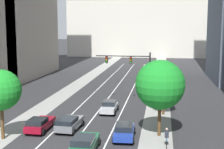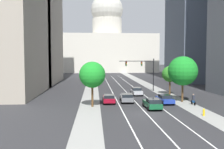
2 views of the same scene
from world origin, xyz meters
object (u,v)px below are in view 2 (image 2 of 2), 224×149
Objects in this scene: car_gray at (127,97)px; street_tree_mid_left at (92,75)px; car_crimson at (109,98)px; car_green at (152,103)px; street_tree_near_right at (183,71)px; car_silver at (137,91)px; traffic_signal_mast at (143,68)px; fire_hydrant at (204,112)px; street_tree_mid_right at (170,74)px; capitol_building at (107,45)px; cyclist at (193,100)px; car_blue at (165,99)px.

car_gray is 7.62m from street_tree_mid_left.
street_tree_mid_left is at bearing 138.20° from car_crimson.
street_tree_near_right is at bearing -50.77° from car_green.
traffic_signal_mast is at bearing -21.96° from car_silver.
car_silver is 0.55× the size of street_tree_near_right.
car_crimson reaches higher than fire_hydrant.
street_tree_mid_left is at bearing -167.85° from street_tree_near_right.
car_silver is 0.73× the size of street_tree_mid_right.
fire_hydrant is (8.34, -10.21, -0.33)m from car_gray.
cyclist is (8.39, -95.77, -13.30)m from capitol_building.
car_green is 0.61× the size of street_tree_near_right.
car_blue is 0.96× the size of car_green.
capitol_building is 93.63m from street_tree_near_right.
car_gray is 6.10m from car_blue.
car_crimson is at bearing 80.88° from car_blue.
fire_hydrant is 16.03m from street_tree_mid_left.
car_crimson is 17.00m from traffic_signal_mast.
traffic_signal_mast is (2.38, 19.17, 4.26)m from car_green.
car_silver reaches higher than car_blue.
street_tree_mid_right is at bearing -84.54° from capitol_building.
car_crimson is 5.54m from street_tree_mid_left.
street_tree_mid_left is at bearing 153.99° from fire_hydrant.
cyclist is at bearing -72.09° from car_green.
street_tree_mid_left is 1.18× the size of street_tree_mid_right.
car_green is (1.47, -98.15, -13.36)m from capitol_building.
capitol_building is 11.26× the size of car_gray.
car_silver is 7.41m from street_tree_mid_right.
fire_hydrant is at bearing -138.31° from car_gray.
capitol_building is at bearing -0.24° from car_green.
street_tree_mid_left is 18.89m from street_tree_mid_right.
car_crimson is 15.47m from street_tree_mid_right.
street_tree_mid_left reaches higher than car_crimson.
fire_hydrant is at bearing -82.81° from traffic_signal_mast.
car_crimson is at bearing 103.96° from car_gray.
car_blue is (5.89, -1.59, -0.05)m from car_gray.
street_tree_near_right reaches higher than car_green.
car_blue is at bearing 9.15° from street_tree_mid_left.
car_blue is 2.55× the size of cyclist.
car_green reaches higher than car_gray.
car_crimson is 0.79× the size of street_tree_mid_right.
street_tree_near_right reaches higher than car_blue.
car_silver is 14.55m from street_tree_mid_left.
fire_hydrant is (2.45, -8.62, -0.28)m from car_blue.
car_crimson is at bearing 47.36° from street_tree_mid_left.
cyclist is 0.30× the size of street_tree_mid_right.
cyclist is at bearing -114.31° from car_blue.
car_green is (5.89, -4.95, 0.04)m from car_crimson.
car_silver is 13.24m from car_green.
traffic_signal_mast is (8.27, 14.22, 4.30)m from car_crimson.
car_crimson is 0.58× the size of traffic_signal_mast.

